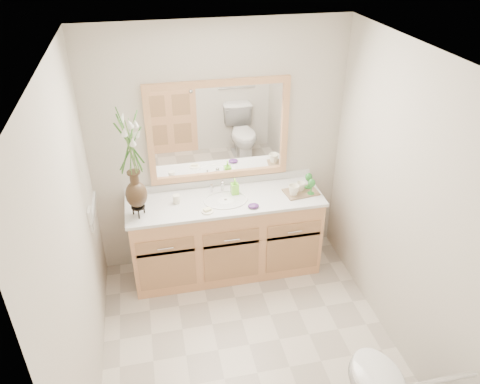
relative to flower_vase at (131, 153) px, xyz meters
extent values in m
plane|color=beige|center=(0.80, -0.91, -1.44)|extent=(2.60, 2.60, 0.00)
cube|color=white|center=(0.80, -0.91, 0.96)|extent=(2.40, 2.60, 0.02)
cube|color=beige|center=(0.80, 0.39, -0.24)|extent=(2.40, 0.02, 2.40)
cube|color=beige|center=(0.80, -2.21, -0.24)|extent=(2.40, 0.02, 2.40)
cube|color=beige|center=(-0.40, -0.91, -0.24)|extent=(0.02, 2.60, 2.40)
cube|color=beige|center=(2.00, -0.91, -0.24)|extent=(0.02, 2.60, 2.40)
cube|color=tan|center=(0.80, 0.10, -1.04)|extent=(1.80, 0.55, 0.80)
cube|color=silver|center=(0.80, 0.10, -0.63)|extent=(1.84, 0.57, 0.03)
ellipsoid|color=white|center=(0.80, 0.08, -0.67)|extent=(0.38, 0.30, 0.12)
cylinder|color=silver|center=(0.80, 0.26, -0.56)|extent=(0.02, 0.02, 0.11)
cylinder|color=silver|center=(0.70, 0.26, -0.57)|extent=(0.02, 0.02, 0.08)
cylinder|color=silver|center=(0.90, 0.26, -0.57)|extent=(0.02, 0.02, 0.08)
cube|color=white|center=(0.80, 0.37, -0.04)|extent=(1.20, 0.01, 0.85)
cube|color=tan|center=(0.80, 0.36, 0.42)|extent=(1.32, 0.04, 0.06)
cube|color=tan|center=(0.80, 0.36, -0.49)|extent=(1.32, 0.04, 0.06)
cube|color=tan|center=(0.17, 0.36, -0.04)|extent=(0.06, 0.04, 0.85)
cube|color=tan|center=(1.43, 0.36, -0.04)|extent=(0.06, 0.04, 0.85)
cube|color=white|center=(-0.39, -0.15, -0.46)|extent=(0.02, 0.12, 0.12)
cylinder|color=silver|center=(1.50, -2.18, -0.49)|extent=(0.55, 0.03, 0.03)
cylinder|color=black|center=(0.00, 0.00, -0.53)|extent=(0.12, 0.12, 0.01)
ellipsoid|color=black|center=(0.00, 0.00, -0.40)|extent=(0.19, 0.19, 0.24)
cylinder|color=black|center=(0.00, 0.00, -0.24)|extent=(0.08, 0.08, 0.11)
cylinder|color=#4C7A33|center=(0.00, 0.00, 0.04)|extent=(0.07, 0.07, 0.44)
cylinder|color=white|center=(0.35, 0.14, -0.57)|extent=(0.06, 0.06, 0.08)
cylinder|color=white|center=(0.60, -0.08, -0.61)|extent=(0.11, 0.11, 0.01)
cube|color=beige|center=(0.60, -0.08, -0.59)|extent=(0.08, 0.07, 0.02)
imported|color=#7DE435|center=(0.90, 0.19, -0.54)|extent=(0.07, 0.07, 0.14)
ellipsoid|color=#4D2268|center=(1.02, -0.09, -0.60)|extent=(0.11, 0.09, 0.04)
cube|color=brown|center=(1.53, 0.06, -0.61)|extent=(0.34, 0.25, 0.02)
imported|color=white|center=(1.44, 0.02, -0.55)|extent=(0.12, 0.12, 0.11)
imported|color=white|center=(1.53, 0.09, -0.55)|extent=(0.12, 0.12, 0.09)
cylinder|color=#28792B|center=(1.60, 0.01, -0.60)|extent=(0.07, 0.07, 0.01)
cylinder|color=#28792B|center=(1.60, 0.01, -0.55)|extent=(0.01, 0.01, 0.10)
ellipsoid|color=#28792B|center=(1.60, 0.01, -0.48)|extent=(0.07, 0.07, 0.08)
cylinder|color=#28792B|center=(1.62, 0.12, -0.60)|extent=(0.06, 0.06, 0.01)
cylinder|color=#28792B|center=(1.62, 0.12, -0.55)|extent=(0.01, 0.01, 0.10)
ellipsoid|color=#28792B|center=(1.62, 0.12, -0.49)|extent=(0.07, 0.07, 0.08)
camera|label=1|loc=(0.14, -3.56, 1.68)|focal=35.00mm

